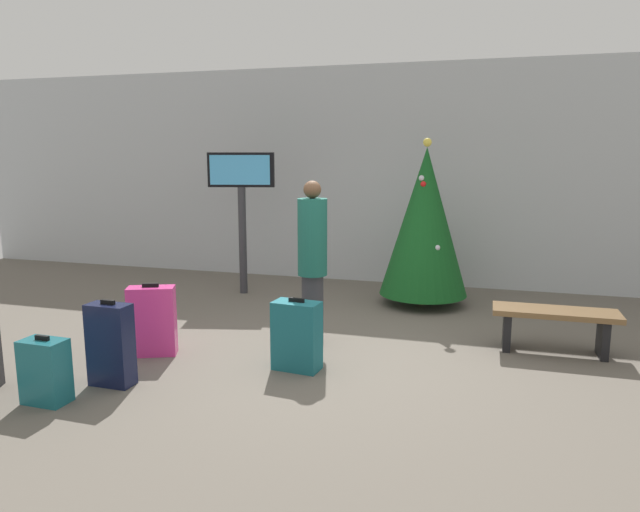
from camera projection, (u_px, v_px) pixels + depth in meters
name	position (u px, v px, depth m)	size (l,w,h in m)	color
ground_plane	(324.00, 355.00, 6.20)	(16.00, 16.00, 0.00)	#665E54
back_wall	(388.00, 176.00, 9.50)	(16.00, 0.20, 3.56)	#B7BCC1
holiday_tree	(425.00, 222.00, 8.08)	(1.24, 1.24, 2.35)	#4C3319
flight_info_kiosk	(241.00, 194.00, 8.71)	(1.00, 0.31, 2.16)	#333338
waiting_bench	(555.00, 321.00, 6.23)	(1.30, 0.44, 0.48)	brown
traveller_0	(312.00, 259.00, 6.41)	(0.44, 0.44, 1.85)	#333338
suitcase_0	(152.00, 321.00, 6.16)	(0.54, 0.39, 0.79)	#E5388C
suitcase_1	(297.00, 336.00, 5.74)	(0.49, 0.30, 0.74)	#19606B
suitcase_3	(45.00, 371.00, 4.97)	(0.39, 0.25, 0.61)	#19606B
suitcase_4	(111.00, 345.00, 5.34)	(0.41, 0.21, 0.82)	#141938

